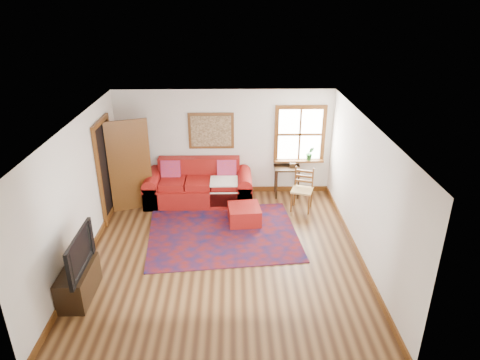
{
  "coord_description": "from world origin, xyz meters",
  "views": [
    {
      "loc": [
        0.19,
        -6.72,
        4.49
      ],
      "look_at": [
        0.32,
        0.6,
        1.25
      ],
      "focal_mm": 32.0,
      "sensor_mm": 36.0,
      "label": 1
    }
  ],
  "objects_px": {
    "side_table": "(287,172)",
    "media_cabinet": "(79,282)",
    "red_leather_sofa": "(199,188)",
    "ladder_back_chair": "(303,188)",
    "red_ottoman": "(244,215)"
  },
  "relations": [
    {
      "from": "side_table",
      "to": "media_cabinet",
      "type": "bearing_deg",
      "value": -135.7
    },
    {
      "from": "ladder_back_chair",
      "to": "media_cabinet",
      "type": "distance_m",
      "value": 4.98
    },
    {
      "from": "red_leather_sofa",
      "to": "ladder_back_chair",
      "type": "xyz_separation_m",
      "value": [
        2.32,
        -0.46,
        0.2
      ]
    },
    {
      "from": "ladder_back_chair",
      "to": "red_leather_sofa",
      "type": "bearing_deg",
      "value": 168.74
    },
    {
      "from": "side_table",
      "to": "ladder_back_chair",
      "type": "bearing_deg",
      "value": -68.76
    },
    {
      "from": "side_table",
      "to": "media_cabinet",
      "type": "xyz_separation_m",
      "value": [
        -3.74,
        -3.64,
        -0.34
      ]
    },
    {
      "from": "red_leather_sofa",
      "to": "red_ottoman",
      "type": "bearing_deg",
      "value": -46.88
    },
    {
      "from": "media_cabinet",
      "to": "red_leather_sofa",
      "type": "bearing_deg",
      "value": 63.83
    },
    {
      "from": "red_ottoman",
      "to": "ladder_back_chair",
      "type": "relative_size",
      "value": 0.69
    },
    {
      "from": "media_cabinet",
      "to": "red_ottoman",
      "type": "bearing_deg",
      "value": 40.96
    },
    {
      "from": "side_table",
      "to": "media_cabinet",
      "type": "height_order",
      "value": "side_table"
    },
    {
      "from": "red_leather_sofa",
      "to": "media_cabinet",
      "type": "distance_m",
      "value": 3.81
    },
    {
      "from": "red_ottoman",
      "to": "side_table",
      "type": "distance_m",
      "value": 1.72
    },
    {
      "from": "side_table",
      "to": "ladder_back_chair",
      "type": "xyz_separation_m",
      "value": [
        0.27,
        -0.69,
        -0.09
      ]
    },
    {
      "from": "red_leather_sofa",
      "to": "ladder_back_chair",
      "type": "distance_m",
      "value": 2.38
    }
  ]
}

